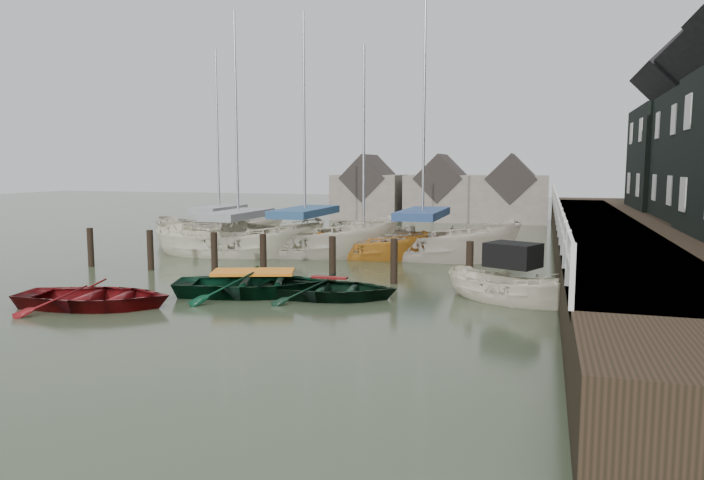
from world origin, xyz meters
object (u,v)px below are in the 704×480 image
(rowboat_dkgreen, at_px, (330,298))
(sailboat_e, at_px, (220,238))
(motorboat, at_px, (511,297))
(sailboat_d, at_px, (422,256))
(rowboat_green, at_px, (254,295))
(rowboat_red, at_px, (95,307))
(sailboat_a, at_px, (239,253))
(sailboat_c, at_px, (364,257))
(sailboat_b, at_px, (305,253))

(rowboat_dkgreen, bearing_deg, sailboat_e, 33.32)
(motorboat, height_order, sailboat_d, sailboat_d)
(rowboat_green, distance_m, motorboat, 7.09)
(rowboat_red, height_order, sailboat_a, sailboat_a)
(sailboat_a, distance_m, sailboat_c, 5.13)
(sailboat_b, distance_m, sailboat_d, 4.75)
(sailboat_c, bearing_deg, sailboat_a, 106.42)
(motorboat, bearing_deg, sailboat_a, 86.88)
(rowboat_dkgreen, bearing_deg, motorboat, -85.41)
(motorboat, distance_m, sailboat_a, 12.58)
(sailboat_c, distance_m, sailboat_d, 2.32)
(rowboat_red, height_order, sailboat_d, sailboat_d)
(motorboat, distance_m, sailboat_c, 9.01)
(rowboat_green, distance_m, sailboat_e, 13.88)
(rowboat_red, xyz_separation_m, sailboat_b, (1.67, 10.50, 0.06))
(motorboat, bearing_deg, rowboat_red, 135.50)
(rowboat_red, relative_size, sailboat_a, 0.36)
(rowboat_dkgreen, relative_size, sailboat_c, 0.40)
(sailboat_b, bearing_deg, rowboat_red, 168.80)
(motorboat, bearing_deg, sailboat_d, 52.36)
(sailboat_d, height_order, sailboat_e, sailboat_d)
(rowboat_green, xyz_separation_m, sailboat_d, (3.19, 8.50, 0.06))
(rowboat_green, bearing_deg, sailboat_a, 11.23)
(motorboat, xyz_separation_m, sailboat_a, (-11.12, 5.89, -0.06))
(sailboat_c, bearing_deg, rowboat_green, -179.22)
(sailboat_a, relative_size, sailboat_c, 1.19)
(sailboat_b, xyz_separation_m, sailboat_e, (-6.00, 3.80, 0.00))
(sailboat_b, bearing_deg, rowboat_dkgreen, -156.25)
(rowboat_dkgreen, distance_m, sailboat_a, 9.34)
(motorboat, height_order, sailboat_a, sailboat_a)
(rowboat_dkgreen, bearing_deg, sailboat_b, 18.88)
(sailboat_a, height_order, sailboat_b, sailboat_a)
(rowboat_green, distance_m, sailboat_a, 8.22)
(motorboat, xyz_separation_m, sailboat_d, (-3.80, 7.29, -0.05))
(sailboat_a, bearing_deg, rowboat_green, -157.05)
(rowboat_green, xyz_separation_m, rowboat_dkgreen, (2.19, 0.23, 0.00))
(motorboat, distance_m, sailboat_e, 17.88)
(rowboat_dkgreen, height_order, motorboat, motorboat)
(rowboat_dkgreen, relative_size, sailboat_d, 0.28)
(sailboat_c, bearing_deg, sailboat_b, 98.22)
(rowboat_green, height_order, sailboat_a, sailboat_a)
(rowboat_red, distance_m, sailboat_d, 12.83)
(rowboat_dkgreen, distance_m, sailboat_c, 7.76)
(rowboat_red, relative_size, sailboat_c, 0.43)
(sailboat_d, bearing_deg, sailboat_b, 106.02)
(rowboat_dkgreen, height_order, sailboat_a, sailboat_a)
(rowboat_dkgreen, distance_m, motorboat, 4.90)
(sailboat_b, height_order, sailboat_d, sailboat_d)
(rowboat_green, height_order, motorboat, motorboat)
(sailboat_b, xyz_separation_m, sailboat_d, (4.71, 0.64, 0.00))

